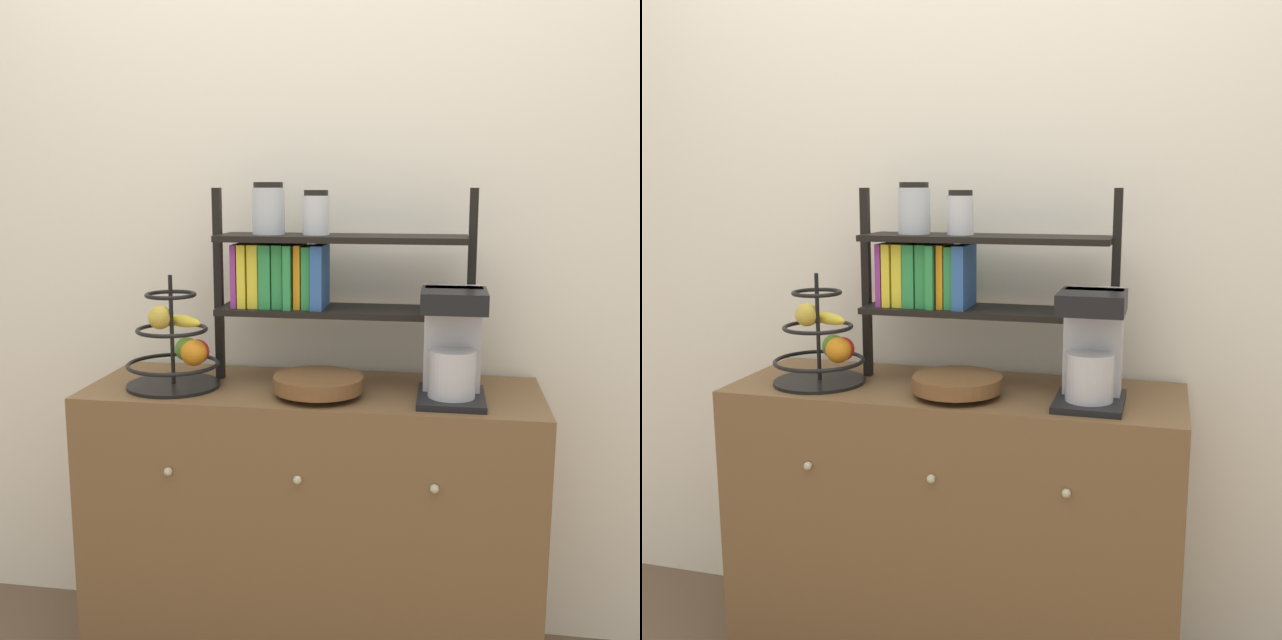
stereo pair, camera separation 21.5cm
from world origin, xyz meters
TOP-DOWN VIEW (x-y plane):
  - wall_back at (0.00, 0.50)m, footprint 7.00×0.05m
  - sideboard at (0.00, 0.23)m, footprint 1.32×0.47m
  - coffee_maker at (0.40, 0.18)m, footprint 0.18×0.24m
  - fruit_stand at (-0.39, 0.18)m, footprint 0.27×0.27m
  - wooden_bowl at (0.03, 0.14)m, footprint 0.25×0.25m
  - shelf_hutch at (-0.03, 0.29)m, footprint 0.77×0.20m

SIDE VIEW (x-z plane):
  - sideboard at x=0.00m, z-range 0.00..0.87m
  - wooden_bowl at x=0.03m, z-range 0.88..0.94m
  - fruit_stand at x=-0.39m, z-range 0.82..1.15m
  - coffee_maker at x=0.40m, z-range 0.87..1.18m
  - shelf_hutch at x=-0.03m, z-range 0.93..1.52m
  - wall_back at x=0.00m, z-range 0.00..2.60m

